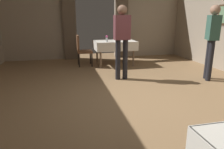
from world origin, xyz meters
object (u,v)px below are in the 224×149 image
chair_mid_left (82,49)px  plate_mid_b (122,40)px  person_waiter_by_doorway (122,36)px  person_diner_standing_aside (212,37)px  flower_vase_mid (107,38)px  dining_table_mid (115,44)px

chair_mid_left → plate_mid_b: (1.27, 0.08, 0.24)m
plate_mid_b → person_waiter_by_doorway: size_ratio=0.14×
person_waiter_by_doorway → person_diner_standing_aside: 2.06m
plate_mid_b → person_waiter_by_doorway: (-0.48, -1.73, 0.27)m
chair_mid_left → flower_vase_mid: (0.71, -0.31, 0.34)m
flower_vase_mid → person_waiter_by_doorway: size_ratio=0.11×
person_waiter_by_doorway → chair_mid_left: bearing=115.6°
chair_mid_left → person_waiter_by_doorway: (0.79, -1.65, 0.51)m
dining_table_mid → person_diner_standing_aside: person_diner_standing_aside is taller
dining_table_mid → flower_vase_mid: bearing=-139.0°
chair_mid_left → person_waiter_by_doorway: size_ratio=0.54×
dining_table_mid → person_diner_standing_aside: bearing=-49.6°
chair_mid_left → person_waiter_by_doorway: person_waiter_by_doorway is taller
chair_mid_left → person_waiter_by_doorway: 1.90m
plate_mid_b → chair_mid_left: bearing=-176.3°
plate_mid_b → person_diner_standing_aside: person_diner_standing_aside is taller
chair_mid_left → plate_mid_b: size_ratio=3.97×
flower_vase_mid → person_waiter_by_doorway: person_waiter_by_doorway is taller
dining_table_mid → chair_mid_left: chair_mid_left is taller
plate_mid_b → person_waiter_by_doorway: 1.81m
chair_mid_left → flower_vase_mid: size_ratio=4.91×
chair_mid_left → person_diner_standing_aside: person_diner_standing_aside is taller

